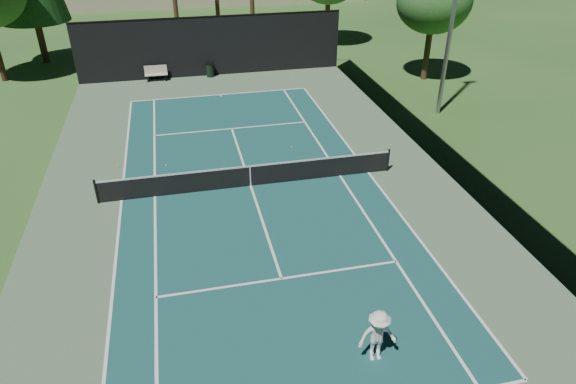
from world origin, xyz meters
name	(u,v)px	position (x,y,z in m)	size (l,w,h in m)	color
ground	(251,186)	(0.00, 0.00, 0.00)	(160.00, 160.00, 0.00)	#2F5A22
apron_slab	(251,186)	(0.00, 0.00, 0.01)	(18.00, 32.00, 0.01)	#53704E
court_surface	(251,186)	(0.00, 0.00, 0.01)	(10.97, 23.77, 0.01)	#184D4A
court_lines	(251,186)	(0.00, 0.00, 0.02)	(11.07, 23.87, 0.01)	white
tennis_net	(250,175)	(0.00, 0.00, 0.56)	(12.90, 0.10, 1.10)	black
fence	(249,144)	(0.00, 0.06, 2.01)	(18.04, 32.05, 4.03)	black
player	(378,336)	(1.84, -10.26, 0.84)	(1.09, 0.62, 1.68)	white
tennis_ball_b	(166,165)	(-3.58, 2.77, 0.04)	(0.07, 0.07, 0.07)	yellow
tennis_ball_c	(292,147)	(2.66, 3.40, 0.03)	(0.07, 0.07, 0.07)	#E8F537
tennis_ball_d	(118,166)	(-5.79, 3.22, 0.04)	(0.08, 0.08, 0.08)	#B2D12F
park_bench	(156,73)	(-3.90, 15.66, 0.55)	(1.50, 0.45, 1.02)	beige
trash_bin	(210,70)	(-0.26, 15.70, 0.48)	(0.56, 0.56, 0.95)	black
decid_tree_b	(434,1)	(14.00, 12.00, 5.08)	(4.80, 4.80, 7.14)	#4A3520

